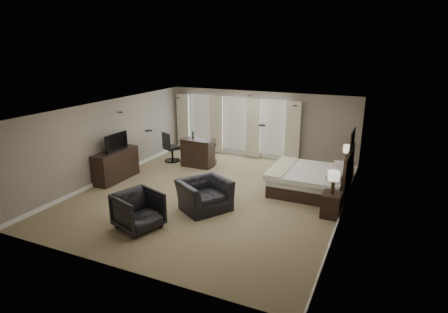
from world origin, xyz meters
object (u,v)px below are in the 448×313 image
at_px(desk_chair, 172,147).
at_px(bar_stool_left, 184,156).
at_px(bed, 310,170).
at_px(nightstand_near, 331,205).
at_px(nightstand_far, 346,172).
at_px(lamp_near, 333,182).
at_px(tv, 114,149).
at_px(bar_counter, 198,153).
at_px(dresser, 116,165).
at_px(armchair_far, 138,209).
at_px(lamp_far, 347,154).
at_px(bar_stool_right, 212,155).
at_px(armchair_near, 204,190).

bearing_deg(desk_chair, bar_stool_left, -164.91).
relative_size(bed, nightstand_near, 3.51).
relative_size(nightstand_far, lamp_near, 0.98).
height_order(tv, bar_counter, tv).
distance_m(dresser, armchair_far, 3.71).
xyz_separation_m(lamp_far, desk_chair, (-6.32, -0.54, -0.33)).
bearing_deg(lamp_far, bar_stool_right, -175.49).
height_order(bed, tv, bed).
bearing_deg(nightstand_near, tv, -178.86).
bearing_deg(tv, bar_stool_left, -27.46).
height_order(armchair_far, desk_chair, desk_chair).
bearing_deg(armchair_near, bar_stool_left, 69.78).
bearing_deg(armchair_near, dresser, 108.93).
height_order(nightstand_near, dresser, dresser).
xyz_separation_m(nightstand_near, bar_stool_left, (-5.70, 2.21, 0.03)).
distance_m(bed, armchair_far, 5.23).
xyz_separation_m(tv, desk_chair, (0.60, 2.50, -0.49)).
xyz_separation_m(nightstand_near, armchair_near, (-3.21, -0.99, 0.24)).
bearing_deg(bar_stool_right, lamp_near, -28.14).
height_order(bar_stool_left, desk_chair, desk_chair).
bearing_deg(bed, nightstand_far, 58.46).
relative_size(tv, desk_chair, 0.89).
bearing_deg(nightstand_far, lamp_far, 0.00).
distance_m(lamp_far, bar_stool_left, 5.77).
height_order(nightstand_far, lamp_near, lamp_near).
bearing_deg(bar_stool_right, nightstand_far, 4.51).
relative_size(lamp_near, dresser, 0.35).
bearing_deg(nightstand_far, bar_counter, -172.48).
distance_m(armchair_far, bar_stool_left, 5.07).
distance_m(armchair_far, desk_chair, 5.43).
height_order(lamp_near, bar_stool_right, lamp_near).
bearing_deg(bar_counter, bar_stool_left, -178.53).
height_order(dresser, bar_stool_right, dresser).
relative_size(bar_stool_right, desk_chair, 0.72).
bearing_deg(lamp_near, dresser, -178.86).
xyz_separation_m(lamp_far, armchair_near, (-3.21, -3.89, -0.34)).
bearing_deg(nightstand_far, lamp_near, -90.00).
xyz_separation_m(dresser, bar_stool_left, (1.22, 2.35, -0.16)).
relative_size(dresser, armchair_near, 1.35).
xyz_separation_m(tv, bar_stool_left, (1.22, 2.35, -0.72)).
relative_size(nightstand_far, tv, 0.59).
height_order(tv, armchair_far, tv).
distance_m(bed, lamp_far, 1.71).
distance_m(nightstand_far, dresser, 7.56).
xyz_separation_m(lamp_far, armchair_far, (-4.16, -5.52, -0.40)).
bearing_deg(nightstand_near, bar_stool_left, 158.83).
height_order(bed, bar_stool_right, bed).
height_order(armchair_near, bar_stool_left, armchair_near).
relative_size(dresser, tv, 1.69).
xyz_separation_m(bar_counter, desk_chair, (-1.18, 0.14, 0.06)).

